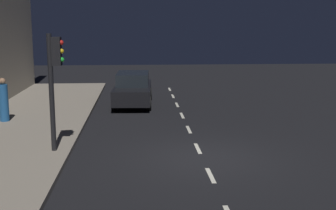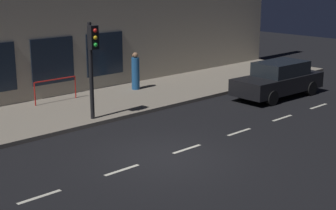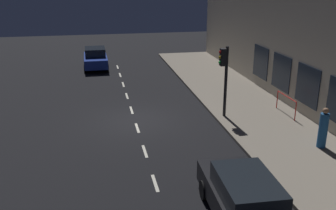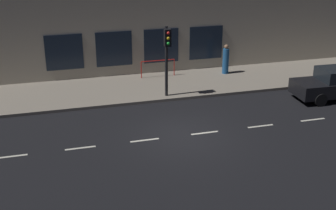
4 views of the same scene
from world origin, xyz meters
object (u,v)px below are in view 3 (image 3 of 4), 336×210
(traffic_light, at_px, (224,70))
(parked_car_0, at_px, (95,58))
(pedestrian_0, at_px, (323,129))
(parked_car_1, at_px, (245,200))

(traffic_light, height_order, parked_car_0, traffic_light)
(pedestrian_0, bearing_deg, parked_car_1, -131.50)
(parked_car_1, height_order, pedestrian_0, pedestrian_0)
(traffic_light, bearing_deg, pedestrian_0, -56.88)
(pedestrian_0, bearing_deg, traffic_light, 132.84)
(parked_car_0, xyz_separation_m, parked_car_1, (3.84, -20.92, 0.00))
(parked_car_0, height_order, parked_car_1, same)
(parked_car_1, bearing_deg, traffic_light, 77.49)
(traffic_light, xyz_separation_m, pedestrian_0, (2.83, -4.34, -1.59))
(traffic_light, bearing_deg, parked_car_1, -104.82)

